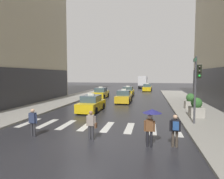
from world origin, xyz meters
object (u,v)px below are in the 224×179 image
at_px(taxi_fifth, 147,88).
at_px(planter_mid_block, 190,102).
at_px(taxi_second, 124,97).
at_px(taxi_lead, 91,104).
at_px(pedestrian_with_backpack, 175,128).
at_px(taxi_third, 101,93).
at_px(taxi_fourth, 128,92).
at_px(planter_near_corner, 196,108).
at_px(pedestrian_plain_coat, 33,121).
at_px(traffic_light_pole, 197,80).
at_px(pedestrian_with_handbag, 91,124).
at_px(box_truck, 143,81).
at_px(pedestrian_with_umbrella, 151,117).

xyz_separation_m(taxi_fifth, planter_mid_block, (4.74, -23.36, 0.15)).
distance_m(taxi_second, taxi_fifth, 19.21).
distance_m(taxi_lead, pedestrian_with_backpack, 10.99).
height_order(taxi_second, taxi_third, same).
bearing_deg(taxi_fourth, planter_near_corner, -64.73).
height_order(pedestrian_plain_coat, planter_mid_block, planter_mid_block).
xyz_separation_m(traffic_light_pole, taxi_lead, (-8.99, 3.83, -2.53)).
bearing_deg(taxi_third, pedestrian_with_backpack, -65.55).
bearing_deg(pedestrian_with_handbag, planter_near_corner, 44.54).
relative_size(taxi_third, planter_mid_block, 2.84).
bearing_deg(pedestrian_with_backpack, planter_near_corner, 70.19).
bearing_deg(taxi_fifth, box_truck, 97.70).
height_order(pedestrian_with_backpack, planter_mid_block, planter_mid_block).
bearing_deg(pedestrian_with_umbrella, pedestrian_plain_coat, 177.13).
distance_m(pedestrian_with_umbrella, pedestrian_plain_coat, 6.85).
height_order(taxi_fourth, pedestrian_with_backpack, taxi_fourth).
bearing_deg(taxi_second, pedestrian_with_backpack, -73.05).
bearing_deg(planter_mid_block, pedestrian_plain_coat, -135.04).
distance_m(traffic_light_pole, taxi_fifth, 30.05).
distance_m(taxi_fifth, pedestrian_with_umbrella, 34.54).
xyz_separation_m(pedestrian_with_handbag, planter_mid_block, (7.28, 10.75, -0.06)).
xyz_separation_m(taxi_second, taxi_fifth, (2.77, 19.00, 0.00)).
xyz_separation_m(traffic_light_pole, planter_mid_block, (0.86, 6.33, -2.38)).
relative_size(taxi_fifth, pedestrian_with_umbrella, 2.38).
relative_size(taxi_lead, planter_mid_block, 2.85).
height_order(pedestrian_with_backpack, pedestrian_with_handbag, same).
height_order(taxi_fifth, box_truck, box_truck).
bearing_deg(traffic_light_pole, taxi_second, 121.89).
xyz_separation_m(taxi_lead, pedestrian_with_umbrella, (5.83, -8.66, 0.79)).
bearing_deg(planter_near_corner, box_truck, 98.88).
xyz_separation_m(box_truck, planter_mid_block, (6.09, -33.36, -0.98)).
relative_size(taxi_second, pedestrian_with_backpack, 2.76).
relative_size(taxi_lead, box_truck, 0.60).
xyz_separation_m(planter_near_corner, planter_mid_block, (0.28, 3.86, 0.00)).
bearing_deg(box_truck, taxi_lead, -95.99).
xyz_separation_m(taxi_third, taxi_fourth, (3.91, 3.54, 0.00)).
bearing_deg(traffic_light_pole, taxi_fifth, 97.44).
bearing_deg(taxi_second, pedestrian_plain_coat, -102.36).
bearing_deg(taxi_fourth, pedestrian_with_backpack, -77.76).
bearing_deg(pedestrian_plain_coat, box_truck, 83.87).
bearing_deg(pedestrian_with_handbag, traffic_light_pole, 34.49).
bearing_deg(taxi_second, planter_near_corner, -48.64).
height_order(taxi_third, planter_mid_block, taxi_third).
relative_size(taxi_lead, pedestrian_with_umbrella, 2.35).
bearing_deg(planter_mid_block, taxi_lead, -165.75).
bearing_deg(taxi_fourth, taxi_third, -137.83).
bearing_deg(taxi_second, planter_mid_block, -30.11).
height_order(taxi_fifth, pedestrian_with_handbag, taxi_fifth).
height_order(box_truck, pedestrian_with_backpack, box_truck).
bearing_deg(pedestrian_with_backpack, pedestrian_with_umbrella, -170.44).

